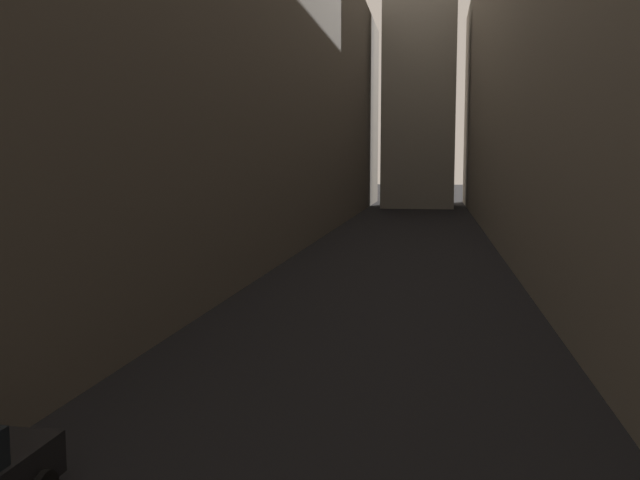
{
  "coord_description": "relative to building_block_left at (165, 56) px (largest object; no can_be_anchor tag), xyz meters",
  "views": [
    {
      "loc": [
        1.91,
        12.2,
        4.91
      ],
      "look_at": [
        0.0,
        23.84,
        3.62
      ],
      "focal_mm": 39.14,
      "sensor_mm": 36.0,
      "label": 1
    }
  ],
  "objects": [
    {
      "name": "ground_plane",
      "position": [
        13.08,
        -2.0,
        -10.89
      ],
      "size": [
        264.0,
        264.0,
        0.0
      ],
      "primitive_type": "plane",
      "color": "black"
    },
    {
      "name": "building_block_left",
      "position": [
        0.0,
        0.0,
        0.0
      ],
      "size": [
        15.17,
        108.0,
        21.77
      ],
      "primitive_type": "cube",
      "color": "#60594F",
      "rests_on": "ground"
    },
    {
      "name": "building_block_right",
      "position": [
        24.37,
        0.0,
        0.62
      ],
      "size": [
        11.57,
        108.0,
        23.02
      ],
      "primitive_type": "cube",
      "color": "gray",
      "rests_on": "ground"
    }
  ]
}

